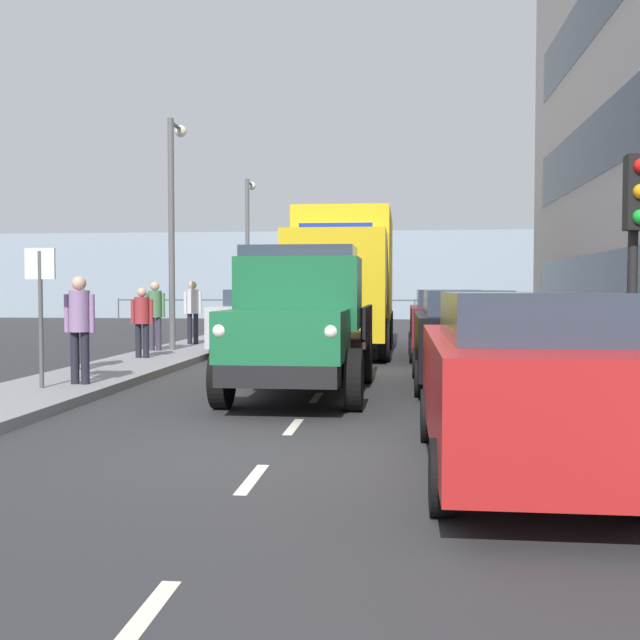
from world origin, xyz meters
name	(u,v)px	position (x,y,z in m)	size (l,w,h in m)	color
ground_plane	(350,355)	(0.00, -11.96, 0.00)	(80.00, 80.00, 0.00)	#2D2D30
sidewalk_left	(522,354)	(-4.41, -11.96, 0.07)	(2.01, 40.89, 0.15)	gray
sidewalk_right	(186,351)	(4.41, -11.96, 0.07)	(2.01, 40.89, 0.15)	gray
road_centreline_markings	(349,356)	(0.00, -11.57, 0.00)	(0.12, 37.03, 0.01)	silver
sea_horizon	(378,275)	(0.00, -35.40, 2.50)	(80.00, 0.80, 5.00)	#8C9EAD
seawall_railing	(376,304)	(0.00, -31.80, 0.92)	(28.08, 0.08, 1.20)	#4C5156
truck_vintage_green	(300,324)	(0.28, -4.25, 1.18)	(2.17, 5.64, 2.43)	black
lorry_cargo_yellow	(345,277)	(0.22, -13.02, 2.08)	(2.58, 8.20, 3.87)	gold
car_red_kerbside_near	(519,380)	(-2.46, 0.58, 0.90)	(1.76, 4.58, 1.72)	#B21E1E
car_black_kerbside_1	(465,337)	(-2.46, -5.68, 0.89)	(1.79, 4.09, 1.72)	black
car_maroon_kerbside_2	(447,323)	(-2.46, -11.13, 0.89)	(1.86, 3.91, 1.72)	maroon
car_silver_oppositeside_0	(259,320)	(2.46, -12.11, 0.90)	(1.86, 4.53, 1.72)	#B7BABF
car_grey_oppositeside_1	(292,313)	(2.46, -18.14, 0.90)	(1.84, 4.37, 1.72)	slate
pedestrian_couple_b	(79,320)	(4.00, -4.30, 1.22)	(0.53, 0.34, 1.81)	black
pedestrian_near_railing	(80,320)	(4.96, -6.47, 1.12)	(0.53, 0.34, 1.66)	black
pedestrian_in_dark_coat	(142,317)	(4.61, -9.04, 1.10)	(0.53, 0.34, 1.62)	black
pedestrian_with_bag	(155,310)	(4.97, -11.04, 1.20)	(0.53, 0.34, 1.78)	#383342
pedestrian_strolling	(193,307)	(4.62, -13.33, 1.22)	(0.53, 0.34, 1.81)	black
traffic_light_near	(636,229)	(-4.16, -1.69, 2.47)	(0.28, 0.41, 3.20)	black
lamp_post_promenade	(173,212)	(4.61, -11.50, 3.76)	(0.32, 1.14, 6.00)	#59595B
lamp_post_far	(248,239)	(4.60, -21.16, 3.66)	(0.32, 1.14, 5.82)	#59595B
street_sign	(40,293)	(4.41, -3.75, 1.68)	(0.50, 0.07, 2.25)	#4C4C4C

